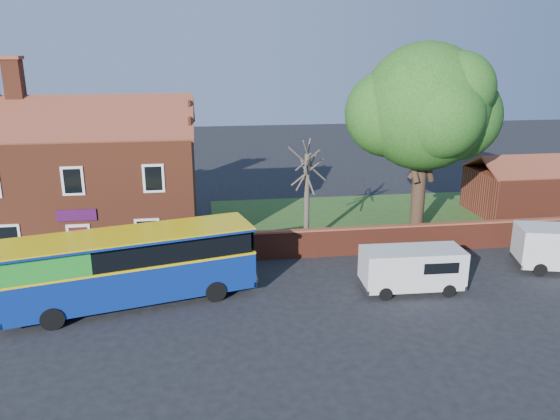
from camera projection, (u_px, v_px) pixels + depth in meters
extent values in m
plane|color=black|center=(220.00, 325.00, 22.69)|extent=(120.00, 120.00, 0.00)
cube|color=gray|center=(75.00, 278.00, 27.17)|extent=(18.00, 3.50, 0.12)
cube|color=slate|center=(67.00, 292.00, 25.51)|extent=(18.00, 0.15, 0.14)
cube|color=#426B28|center=(406.00, 218.00, 36.79)|extent=(26.00, 12.00, 0.04)
cube|color=brown|center=(90.00, 187.00, 31.71)|extent=(12.00, 8.00, 6.50)
cube|color=brown|center=(75.00, 118.00, 28.60)|extent=(12.30, 4.08, 2.16)
cube|color=brown|center=(90.00, 110.00, 32.39)|extent=(12.30, 4.08, 2.16)
cube|color=brown|center=(14.00, 80.00, 29.49)|extent=(0.90, 0.90, 2.20)
cube|color=black|center=(73.00, 181.00, 27.51)|extent=(1.10, 0.06, 1.50)
cube|color=#4C0F19|center=(80.00, 246.00, 28.49)|extent=(0.95, 0.04, 2.10)
cube|color=silver|center=(80.00, 245.00, 28.49)|extent=(1.20, 0.06, 2.30)
cube|color=#390D3A|center=(76.00, 215.00, 27.99)|extent=(2.00, 0.06, 0.60)
cube|color=maroon|center=(445.00, 237.00, 30.89)|extent=(22.00, 0.30, 1.50)
cube|color=brown|center=(447.00, 224.00, 30.66)|extent=(22.00, 0.38, 0.10)
cube|color=maroon|center=(533.00, 192.00, 37.59)|extent=(8.00, 5.00, 3.00)
cube|color=brown|center=(548.00, 167.00, 35.82)|extent=(8.20, 2.56, 1.24)
cube|color=brown|center=(526.00, 159.00, 38.19)|extent=(8.20, 2.56, 1.24)
cube|color=navy|center=(133.00, 277.00, 24.34)|extent=(11.06, 5.19, 1.71)
cube|color=#E0BA0B|center=(131.00, 259.00, 24.09)|extent=(11.09, 5.22, 0.10)
cube|color=black|center=(130.00, 248.00, 23.95)|extent=(10.65, 5.11, 0.85)
cube|color=green|center=(43.00, 260.00, 22.67)|extent=(4.20, 3.52, 0.91)
cube|color=navy|center=(129.00, 236.00, 23.78)|extent=(11.06, 5.19, 0.14)
cube|color=#E0BA0B|center=(129.00, 234.00, 23.76)|extent=(11.11, 5.24, 0.06)
cylinder|color=black|center=(52.00, 318.00, 22.19)|extent=(1.00, 0.50, 0.97)
cylinder|color=black|center=(52.00, 294.00, 24.43)|extent=(1.00, 0.50, 0.97)
cylinder|color=black|center=(216.00, 291.00, 24.67)|extent=(1.00, 0.50, 0.97)
cylinder|color=black|center=(202.00, 271.00, 26.91)|extent=(1.00, 0.50, 0.97)
cube|color=silver|center=(412.00, 267.00, 25.57)|extent=(4.76, 2.03, 1.79)
cube|color=black|center=(456.00, 260.00, 25.71)|extent=(0.13, 1.60, 0.71)
cube|color=black|center=(458.00, 281.00, 26.04)|extent=(0.16, 1.88, 0.23)
cylinder|color=black|center=(385.00, 294.00, 24.82)|extent=(0.63, 0.24, 0.62)
cylinder|color=black|center=(375.00, 278.00, 26.50)|extent=(0.63, 0.24, 0.62)
cylinder|color=black|center=(449.00, 291.00, 25.14)|extent=(0.63, 0.24, 0.62)
cylinder|color=black|center=(434.00, 275.00, 26.82)|extent=(0.63, 0.24, 0.62)
cylinder|color=black|center=(540.00, 270.00, 27.42)|extent=(0.72, 0.39, 0.68)
cylinder|color=black|center=(528.00, 256.00, 29.28)|extent=(0.72, 0.39, 0.68)
cylinder|color=black|center=(418.00, 196.00, 33.32)|extent=(0.83, 0.83, 4.75)
sphere|color=#3C7825|center=(425.00, 107.00, 31.78)|extent=(7.44, 7.44, 7.44)
sphere|color=#3C7825|center=(456.00, 116.00, 32.64)|extent=(5.37, 5.37, 5.37)
sphere|color=#3C7825|center=(389.00, 113.00, 32.22)|extent=(5.16, 5.16, 5.16)
cylinder|color=#4C4238|center=(307.00, 200.00, 31.13)|extent=(0.31, 0.31, 5.38)
cylinder|color=#4C4238|center=(307.00, 167.00, 30.58)|extent=(0.32, 2.62, 2.11)
cylinder|color=#4C4238|center=(307.00, 171.00, 30.64)|extent=(1.37, 1.94, 1.94)
cylinder|color=#4C4238|center=(307.00, 164.00, 30.53)|extent=(2.20, 1.01, 2.14)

